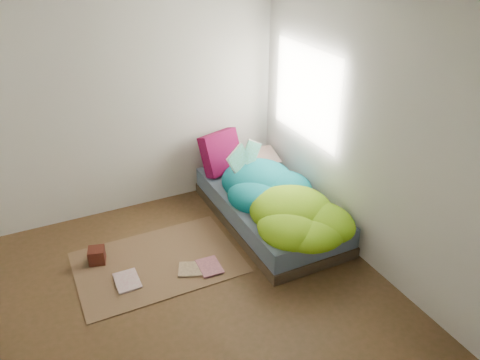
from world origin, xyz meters
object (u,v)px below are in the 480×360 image
wooden_box (97,255)px  floor_book_a (116,284)px  open_book (245,148)px  bed (269,209)px  pillow_magenta (221,152)px  floor_book_b (199,270)px

wooden_box → floor_book_a: 0.44m
open_book → wooden_box: (-1.78, -0.24, -0.72)m
bed → open_book: bearing=111.4°
open_book → bed: bearing=-88.6°
pillow_magenta → wooden_box: size_ratio=3.17×
pillow_magenta → floor_book_b: (-0.82, -1.27, -0.56)m
floor_book_b → open_book: bearing=45.1°
floor_book_a → bed: bearing=11.1°
bed → floor_book_b: bed is taller
open_book → wooden_box: 1.94m
pillow_magenta → floor_book_b: 1.61m
floor_book_b → floor_book_a: bearing=172.2°
open_book → floor_book_b: size_ratio=1.53×
wooden_box → floor_book_a: bearing=-79.5°
open_book → floor_book_b: bearing=-158.1°
pillow_magenta → wooden_box: pillow_magenta is taller
pillow_magenta → floor_book_a: bearing=-163.3°
open_book → floor_book_a: bearing=-178.5°
pillow_magenta → floor_book_b: bearing=-140.9°
bed → floor_book_a: size_ratio=6.60×
pillow_magenta → open_book: bearing=-95.9°
open_book → wooden_box: bearing=167.7°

